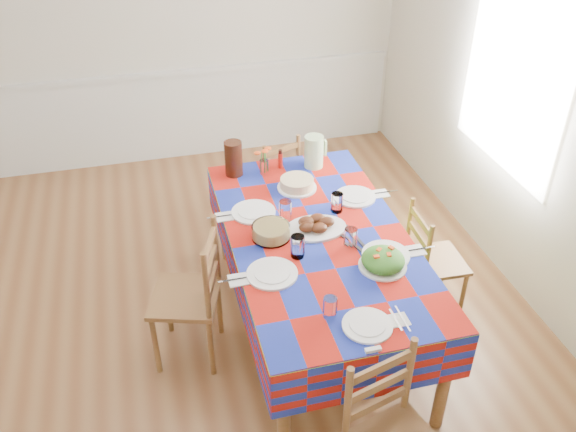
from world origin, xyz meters
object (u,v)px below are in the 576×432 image
at_px(dining_table, 318,246).
at_px(meat_platter, 315,226).
at_px(green_pitcher, 314,152).
at_px(chair_left, 192,297).
at_px(tea_pitcher, 234,158).
at_px(chair_far, 273,182).
at_px(chair_right, 431,261).

relative_size(dining_table, meat_platter, 5.17).
relative_size(green_pitcher, chair_left, 0.25).
relative_size(dining_table, green_pitcher, 8.48).
distance_m(tea_pitcher, chair_far, 0.76).
bearing_deg(dining_table, chair_right, 0.11).
bearing_deg(tea_pitcher, meat_platter, -65.53).
xyz_separation_m(green_pitcher, tea_pitcher, (-0.59, 0.03, 0.01)).
height_order(chair_left, chair_right, chair_left).
relative_size(chair_left, chair_right, 1.14).
distance_m(dining_table, chair_far, 1.33).
bearing_deg(meat_platter, dining_table, -87.65).
height_order(dining_table, meat_platter, meat_platter).
xyz_separation_m(meat_platter, chair_right, (0.83, -0.06, -0.41)).
relative_size(dining_table, tea_pitcher, 7.95).
relative_size(chair_far, chair_left, 0.88).
height_order(green_pitcher, chair_left, green_pitcher).
xyz_separation_m(tea_pitcher, chair_left, (-0.45, -0.89, -0.45)).
xyz_separation_m(meat_platter, chair_left, (-0.82, -0.07, -0.35)).
height_order(dining_table, chair_far, chair_far).
bearing_deg(chair_right, meat_platter, 88.15).
bearing_deg(green_pitcher, chair_far, 114.03).
xyz_separation_m(chair_far, chair_right, (0.81, -1.30, -0.00)).
xyz_separation_m(meat_platter, tea_pitcher, (-0.37, 0.81, 0.10)).
relative_size(dining_table, chair_left, 2.11).
relative_size(dining_table, chair_far, 2.39).
bearing_deg(chair_far, chair_left, 36.20).
xyz_separation_m(chair_far, chair_left, (-0.84, -1.31, 0.06)).
bearing_deg(green_pitcher, dining_table, -104.47).
xyz_separation_m(meat_platter, green_pitcher, (0.22, 0.78, 0.09)).
height_order(meat_platter, green_pitcher, green_pitcher).
bearing_deg(dining_table, chair_far, 89.36).
bearing_deg(chair_far, dining_table, 68.00).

